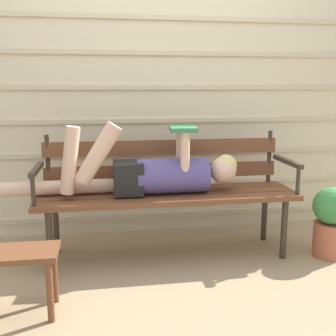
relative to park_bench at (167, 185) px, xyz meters
The scene contains 6 objects.
ground_plane 0.56m from the park_bench, 90.00° to the right, with size 12.00×12.00×0.00m, color tan.
house_siding 0.76m from the park_bench, 90.00° to the left, with size 5.23×0.08×2.12m.
park_bench is the anchor object (origin of this frame).
reclining_person 0.18m from the park_bench, 150.10° to the right, with size 1.69×0.27×0.52m.
footstool 1.17m from the park_bench, 141.73° to the right, with size 0.42×0.25×0.36m.
potted_plant 1.20m from the park_bench, 12.89° to the right, with size 0.27×0.27×0.51m.
Camera 1 is at (-0.43, -2.56, 1.21)m, focal length 43.35 mm.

